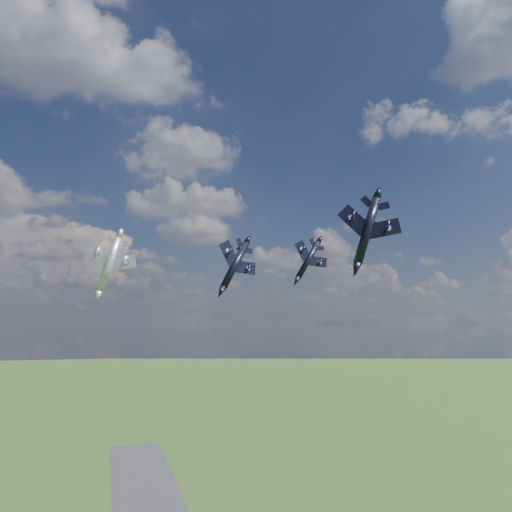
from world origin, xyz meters
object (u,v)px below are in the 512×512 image
object	(u,v)px
jet_high_navy	(308,260)
jet_right_navy	(367,231)
jet_left_silver	(109,264)
jet_lead_navy	(235,265)

from	to	relation	value
jet_high_navy	jet_right_navy	bearing A→B (deg)	-104.31
jet_right_navy	jet_left_silver	xyz separation A→B (m)	(-35.47, 20.80, -3.72)
jet_lead_navy	jet_right_navy	bearing A→B (deg)	-76.18
jet_right_navy	jet_left_silver	distance (m)	41.29
jet_lead_navy	jet_high_navy	xyz separation A→B (m)	(21.05, 17.48, 3.81)
jet_left_silver	jet_high_navy	bearing A→B (deg)	39.04
jet_high_navy	jet_left_silver	distance (m)	45.34
jet_high_navy	jet_lead_navy	bearing A→B (deg)	-144.80
jet_left_silver	jet_right_navy	bearing A→B (deg)	-13.00
jet_right_navy	jet_lead_navy	bearing A→B (deg)	148.87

